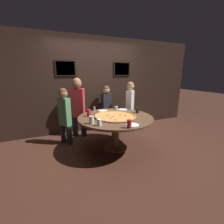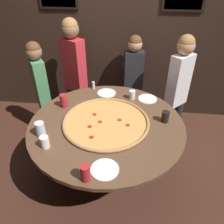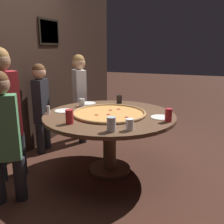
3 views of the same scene
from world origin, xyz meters
TOP-DOWN VIEW (x-y plane):
  - ground_plane at (0.00, 0.00)m, footprint 24.00×24.00m
  - back_wall at (0.00, 1.39)m, footprint 6.40×0.08m
  - dining_table at (0.00, 0.00)m, footprint 1.57×1.57m
  - giant_pizza at (-0.01, 0.00)m, footprint 0.88×0.88m
  - drink_cup_far_right at (-0.51, 0.25)m, footprint 0.08×0.08m
  - drink_cup_beside_pizza at (-0.49, -0.40)m, footprint 0.08×0.08m
  - drink_cup_near_left at (-0.06, -0.71)m, footprint 0.08×0.08m
  - drink_cup_centre_back at (0.24, 0.50)m, footprint 0.07×0.07m
  - drink_cup_near_right at (0.59, 0.09)m, footprint 0.08×0.08m
  - drink_cup_front_edge at (-0.59, -0.25)m, footprint 0.09×0.09m
  - white_plate_beside_cup at (-0.08, 0.59)m, footprint 0.23×0.23m
  - white_plate_left_side at (0.42, 0.50)m, footprint 0.22×0.22m
  - white_plate_near_front at (0.06, -0.60)m, footprint 0.23×0.23m
  - condiment_shaker at (-0.26, 0.69)m, footprint 0.04×0.04m
  - diner_far_right at (-0.59, 1.03)m, footprint 0.40×0.31m
  - diner_side_right at (0.24, 1.16)m, footprint 0.34×0.19m
  - diner_far_left at (0.83, 0.85)m, footprint 0.34×0.34m
  - diner_centre_back at (-0.96, 0.69)m, footprint 0.29×0.34m

SIDE VIEW (x-z plane):
  - ground_plane at x=0.00m, z-range 0.00..0.00m
  - dining_table at x=0.00m, z-range 0.24..0.98m
  - diner_side_right at x=0.24m, z-range 0.09..1.38m
  - white_plate_beside_cup at x=-0.08m, z-range 0.74..0.75m
  - white_plate_left_side at x=0.42m, z-range 0.74..0.75m
  - white_plate_near_front at x=0.06m, z-range 0.74..0.75m
  - diner_centre_back at x=-0.96m, z-range 0.09..1.41m
  - giant_pizza at x=-0.01m, z-range 0.74..0.77m
  - condiment_shaker at x=-0.26m, z-range 0.74..0.84m
  - drink_cup_centre_back at x=0.24m, z-range 0.74..0.85m
  - drink_cup_beside_pizza at x=-0.49m, z-range 0.74..0.85m
  - diner_far_left at x=0.83m, z-range 0.09..1.50m
  - drink_cup_near_right at x=0.59m, z-range 0.74..0.86m
  - drink_cup_front_edge at x=-0.59m, z-range 0.74..0.88m
  - drink_cup_near_left at x=-0.06m, z-range 0.74..0.88m
  - drink_cup_far_right at x=-0.51m, z-range 0.74..0.89m
  - diner_far_right at x=-0.59m, z-range 0.10..1.62m
  - back_wall at x=0.00m, z-range 0.00..2.60m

